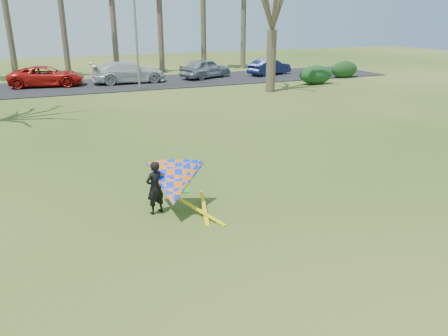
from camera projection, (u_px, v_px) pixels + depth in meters
name	position (u px, v px, depth m)	size (l,w,h in m)	color
ground	(257.00, 239.00, 10.16)	(100.00, 100.00, 0.00)	#1C4A10
parking_strip	(104.00, 85.00, 31.92)	(46.00, 7.00, 0.06)	black
streetlight	(138.00, 22.00, 28.61)	(2.28, 0.18, 8.00)	gray
hedge_near	(316.00, 75.00, 32.32)	(2.73, 1.24, 1.37)	#143918
hedge_far	(344.00, 69.00, 35.63)	(2.41, 1.13, 1.34)	#133414
car_2	(46.00, 76.00, 31.00)	(2.35, 5.09, 1.41)	red
car_3	(129.00, 72.00, 32.55)	(2.19, 5.40, 1.57)	silver
car_4	(206.00, 68.00, 35.06)	(1.81, 4.50, 1.53)	gray
car_5	(270.00, 67.00, 36.90)	(1.39, 4.00, 1.32)	#182048
kite_flyer	(173.00, 184.00, 11.16)	(2.13, 2.39, 2.02)	black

